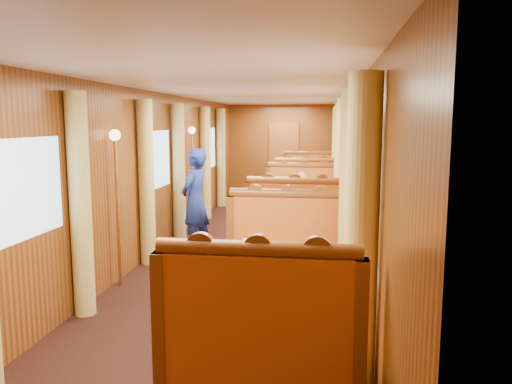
% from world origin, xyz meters
% --- Properties ---
extents(floor, '(3.00, 12.00, 0.01)m').
position_xyz_m(floor, '(0.00, 0.00, 0.00)').
color(floor, black).
rests_on(floor, ground).
extents(ceiling, '(3.00, 12.00, 0.01)m').
position_xyz_m(ceiling, '(0.00, 0.00, 2.50)').
color(ceiling, silver).
rests_on(ceiling, wall_left).
extents(wall_far, '(3.00, 0.01, 2.50)m').
position_xyz_m(wall_far, '(0.00, 6.00, 1.25)').
color(wall_far, brown).
rests_on(wall_far, floor).
extents(wall_left, '(0.01, 12.00, 2.50)m').
position_xyz_m(wall_left, '(-1.50, 0.00, 1.25)').
color(wall_left, brown).
rests_on(wall_left, floor).
extents(wall_right, '(0.01, 12.00, 2.50)m').
position_xyz_m(wall_right, '(1.50, 0.00, 1.25)').
color(wall_right, brown).
rests_on(wall_right, floor).
extents(doorway_far, '(0.80, 0.04, 2.00)m').
position_xyz_m(doorway_far, '(0.00, 5.97, 1.00)').
color(doorway_far, brown).
rests_on(doorway_far, floor).
extents(table_near, '(1.05, 0.72, 0.75)m').
position_xyz_m(table_near, '(0.75, -3.50, 0.38)').
color(table_near, white).
rests_on(table_near, floor).
extents(banquette_near_fwd, '(1.30, 0.55, 1.34)m').
position_xyz_m(banquette_near_fwd, '(0.75, -4.51, 0.42)').
color(banquette_near_fwd, '#B43C14').
rests_on(banquette_near_fwd, floor).
extents(banquette_near_aft, '(1.30, 0.55, 1.34)m').
position_xyz_m(banquette_near_aft, '(0.75, -2.49, 0.42)').
color(banquette_near_aft, '#B43C14').
rests_on(banquette_near_aft, floor).
extents(table_mid, '(1.05, 0.72, 0.75)m').
position_xyz_m(table_mid, '(0.75, 0.00, 0.38)').
color(table_mid, white).
rests_on(table_mid, floor).
extents(banquette_mid_fwd, '(1.30, 0.55, 1.34)m').
position_xyz_m(banquette_mid_fwd, '(0.75, -1.01, 0.42)').
color(banquette_mid_fwd, '#B43C14').
rests_on(banquette_mid_fwd, floor).
extents(banquette_mid_aft, '(1.30, 0.55, 1.34)m').
position_xyz_m(banquette_mid_aft, '(0.75, 1.01, 0.42)').
color(banquette_mid_aft, '#B43C14').
rests_on(banquette_mid_aft, floor).
extents(table_far, '(1.05, 0.72, 0.75)m').
position_xyz_m(table_far, '(0.75, 3.50, 0.38)').
color(table_far, white).
rests_on(table_far, floor).
extents(banquette_far_fwd, '(1.30, 0.55, 1.34)m').
position_xyz_m(banquette_far_fwd, '(0.75, 2.49, 0.42)').
color(banquette_far_fwd, '#B43C14').
rests_on(banquette_far_fwd, floor).
extents(banquette_far_aft, '(1.30, 0.55, 1.34)m').
position_xyz_m(banquette_far_aft, '(0.75, 4.51, 0.42)').
color(banquette_far_aft, '#B43C14').
rests_on(banquette_far_aft, floor).
extents(tea_tray, '(0.36, 0.29, 0.01)m').
position_xyz_m(tea_tray, '(0.68, -3.57, 0.76)').
color(tea_tray, silver).
rests_on(tea_tray, table_near).
extents(teapot_left, '(0.20, 0.16, 0.15)m').
position_xyz_m(teapot_left, '(0.58, -3.57, 0.83)').
color(teapot_left, silver).
rests_on(teapot_left, tea_tray).
extents(teapot_right, '(0.18, 0.14, 0.13)m').
position_xyz_m(teapot_right, '(0.71, -3.63, 0.82)').
color(teapot_right, silver).
rests_on(teapot_right, tea_tray).
extents(teapot_back, '(0.17, 0.15, 0.12)m').
position_xyz_m(teapot_back, '(0.61, -3.46, 0.81)').
color(teapot_back, silver).
rests_on(teapot_back, tea_tray).
extents(fruit_plate, '(0.22, 0.22, 0.05)m').
position_xyz_m(fruit_plate, '(1.01, -3.63, 0.77)').
color(fruit_plate, white).
rests_on(fruit_plate, table_near).
extents(cup_inboard, '(0.08, 0.08, 0.26)m').
position_xyz_m(cup_inboard, '(0.36, -3.36, 0.86)').
color(cup_inboard, white).
rests_on(cup_inboard, table_near).
extents(cup_outboard, '(0.08, 0.08, 0.26)m').
position_xyz_m(cup_outboard, '(0.45, -3.28, 0.86)').
color(cup_outboard, white).
rests_on(cup_outboard, table_near).
extents(rose_vase_mid, '(0.06, 0.06, 0.36)m').
position_xyz_m(rose_vase_mid, '(0.73, 0.01, 0.93)').
color(rose_vase_mid, silver).
rests_on(rose_vase_mid, table_mid).
extents(rose_vase_far, '(0.06, 0.06, 0.36)m').
position_xyz_m(rose_vase_far, '(0.75, 3.49, 0.93)').
color(rose_vase_far, silver).
rests_on(rose_vase_far, table_far).
extents(window_left_near, '(0.01, 1.20, 0.90)m').
position_xyz_m(window_left_near, '(-1.49, -3.50, 1.45)').
color(window_left_near, '#95ADCF').
rests_on(window_left_near, wall_left).
extents(curtain_left_near_b, '(0.22, 0.22, 2.35)m').
position_xyz_m(curtain_left_near_b, '(-1.38, -2.72, 1.18)').
color(curtain_left_near_b, '#D7C86E').
rests_on(curtain_left_near_b, floor).
extents(window_right_near, '(0.01, 1.20, 0.90)m').
position_xyz_m(window_right_near, '(1.49, -3.50, 1.45)').
color(window_right_near, '#95ADCF').
rests_on(window_right_near, wall_right).
extents(curtain_right_near_a, '(0.22, 0.22, 2.35)m').
position_xyz_m(curtain_right_near_a, '(1.38, -4.28, 1.18)').
color(curtain_right_near_a, '#D7C86E').
rests_on(curtain_right_near_a, floor).
extents(curtain_right_near_b, '(0.22, 0.22, 2.35)m').
position_xyz_m(curtain_right_near_b, '(1.38, -2.72, 1.18)').
color(curtain_right_near_b, '#D7C86E').
rests_on(curtain_right_near_b, floor).
extents(window_left_mid, '(0.01, 1.20, 0.90)m').
position_xyz_m(window_left_mid, '(-1.49, 0.00, 1.45)').
color(window_left_mid, '#95ADCF').
rests_on(window_left_mid, wall_left).
extents(curtain_left_mid_a, '(0.22, 0.22, 2.35)m').
position_xyz_m(curtain_left_mid_a, '(-1.38, -0.78, 1.18)').
color(curtain_left_mid_a, '#D7C86E').
rests_on(curtain_left_mid_a, floor).
extents(curtain_left_mid_b, '(0.22, 0.22, 2.35)m').
position_xyz_m(curtain_left_mid_b, '(-1.38, 0.78, 1.18)').
color(curtain_left_mid_b, '#D7C86E').
rests_on(curtain_left_mid_b, floor).
extents(window_right_mid, '(0.01, 1.20, 0.90)m').
position_xyz_m(window_right_mid, '(1.49, 0.00, 1.45)').
color(window_right_mid, '#95ADCF').
rests_on(window_right_mid, wall_right).
extents(curtain_right_mid_a, '(0.22, 0.22, 2.35)m').
position_xyz_m(curtain_right_mid_a, '(1.38, -0.78, 1.18)').
color(curtain_right_mid_a, '#D7C86E').
rests_on(curtain_right_mid_a, floor).
extents(curtain_right_mid_b, '(0.22, 0.22, 2.35)m').
position_xyz_m(curtain_right_mid_b, '(1.38, 0.78, 1.18)').
color(curtain_right_mid_b, '#D7C86E').
rests_on(curtain_right_mid_b, floor).
extents(window_left_far, '(0.01, 1.20, 0.90)m').
position_xyz_m(window_left_far, '(-1.49, 3.50, 1.45)').
color(window_left_far, '#95ADCF').
rests_on(window_left_far, wall_left).
extents(curtain_left_far_a, '(0.22, 0.22, 2.35)m').
position_xyz_m(curtain_left_far_a, '(-1.38, 2.72, 1.18)').
color(curtain_left_far_a, '#D7C86E').
rests_on(curtain_left_far_a, floor).
extents(curtain_left_far_b, '(0.22, 0.22, 2.35)m').
position_xyz_m(curtain_left_far_b, '(-1.38, 4.28, 1.18)').
color(curtain_left_far_b, '#D7C86E').
rests_on(curtain_left_far_b, floor).
extents(window_right_far, '(0.01, 1.20, 0.90)m').
position_xyz_m(window_right_far, '(1.49, 3.50, 1.45)').
color(window_right_far, '#95ADCF').
rests_on(window_right_far, wall_right).
extents(curtain_right_far_a, '(0.22, 0.22, 2.35)m').
position_xyz_m(curtain_right_far_a, '(1.38, 2.72, 1.18)').
color(curtain_right_far_a, '#D7C86E').
rests_on(curtain_right_far_a, floor).
extents(curtain_right_far_b, '(0.22, 0.22, 2.35)m').
position_xyz_m(curtain_right_far_b, '(1.38, 4.28, 1.18)').
color(curtain_right_far_b, '#D7C86E').
rests_on(curtain_right_far_b, floor).
extents(sconce_left_fore, '(0.14, 0.14, 1.95)m').
position_xyz_m(sconce_left_fore, '(-1.40, -1.75, 1.38)').
color(sconce_left_fore, '#BF8C3F').
rests_on(sconce_left_fore, floor).
extents(sconce_right_fore, '(0.14, 0.14, 1.95)m').
position_xyz_m(sconce_right_fore, '(1.40, -1.75, 1.38)').
color(sconce_right_fore, '#BF8C3F').
rests_on(sconce_right_fore, floor).
extents(sconce_left_aft, '(0.14, 0.14, 1.95)m').
position_xyz_m(sconce_left_aft, '(-1.40, 1.75, 1.38)').
color(sconce_left_aft, '#BF8C3F').
rests_on(sconce_left_aft, floor).
extents(sconce_right_aft, '(0.14, 0.14, 1.95)m').
position_xyz_m(sconce_right_aft, '(1.40, 1.75, 1.38)').
color(sconce_right_aft, '#BF8C3F').
rests_on(sconce_right_aft, floor).
extents(steward, '(0.52, 0.67, 1.63)m').
position_xyz_m(steward, '(-0.88, -0.03, 0.82)').
color(steward, navy).
rests_on(steward, floor).
extents(passenger, '(0.40, 0.44, 0.76)m').
position_xyz_m(passenger, '(0.75, 0.77, 0.74)').
color(passenger, beige).
rests_on(passenger, banquette_mid_aft).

